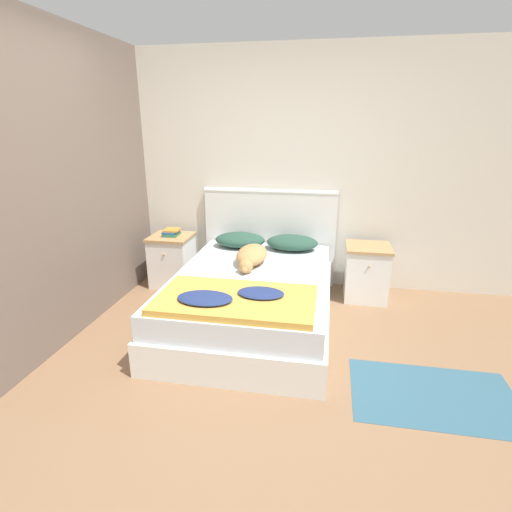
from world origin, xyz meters
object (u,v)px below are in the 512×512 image
(bed, at_px, (252,299))
(nightstand_left, at_px, (172,260))
(nightstand_right, at_px, (366,272))
(book_stack, at_px, (171,232))
(pillow_left, at_px, (240,240))
(dog, at_px, (252,256))
(pillow_right, at_px, (292,243))

(bed, relative_size, nightstand_left, 3.54)
(nightstand_right, relative_size, book_stack, 2.69)
(bed, height_order, nightstand_left, nightstand_left)
(nightstand_left, bearing_deg, nightstand_right, 0.00)
(pillow_left, xyz_separation_m, book_stack, (-0.79, -0.00, 0.05))
(nightstand_right, xyz_separation_m, dog, (-1.13, -0.49, 0.27))
(bed, bearing_deg, dog, 101.51)
(nightstand_right, height_order, book_stack, book_stack)
(nightstand_right, height_order, dog, dog)
(bed, bearing_deg, pillow_right, 70.01)
(pillow_left, distance_m, dog, 0.56)
(bed, bearing_deg, nightstand_right, 35.29)
(bed, height_order, dog, dog)
(bed, relative_size, nightstand_right, 3.54)
(nightstand_right, height_order, pillow_right, pillow_right)
(book_stack, bearing_deg, bed, -36.08)
(dog, bearing_deg, nightstand_right, 23.42)
(nightstand_left, height_order, dog, dog)
(nightstand_left, bearing_deg, pillow_left, 1.70)
(nightstand_right, bearing_deg, bed, -144.71)
(bed, height_order, book_stack, book_stack)
(dog, bearing_deg, pillow_left, 114.15)
(pillow_left, height_order, book_stack, book_stack)
(bed, height_order, pillow_right, pillow_right)
(nightstand_left, height_order, nightstand_right, same)
(pillow_left, height_order, dog, dog)
(nightstand_right, distance_m, dog, 1.26)
(bed, relative_size, pillow_left, 3.74)
(bed, bearing_deg, pillow_left, 109.99)
(bed, bearing_deg, book_stack, 143.92)
(nightstand_left, distance_m, pillow_right, 1.39)
(pillow_left, xyz_separation_m, pillow_right, (0.57, 0.00, 0.00))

